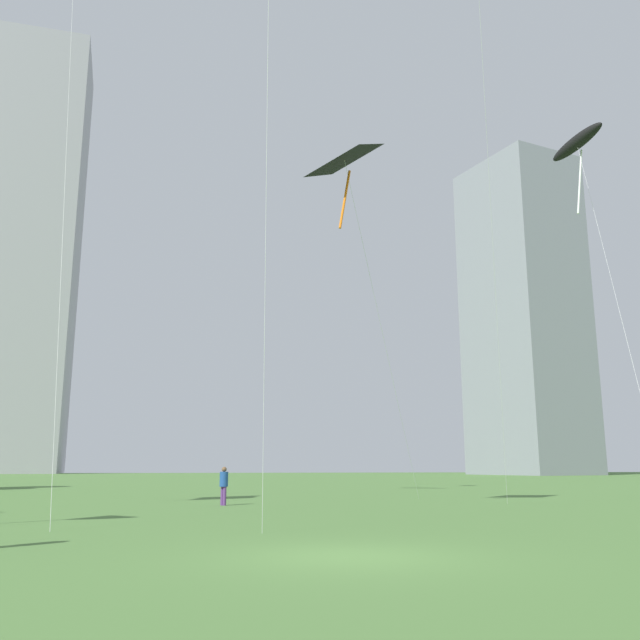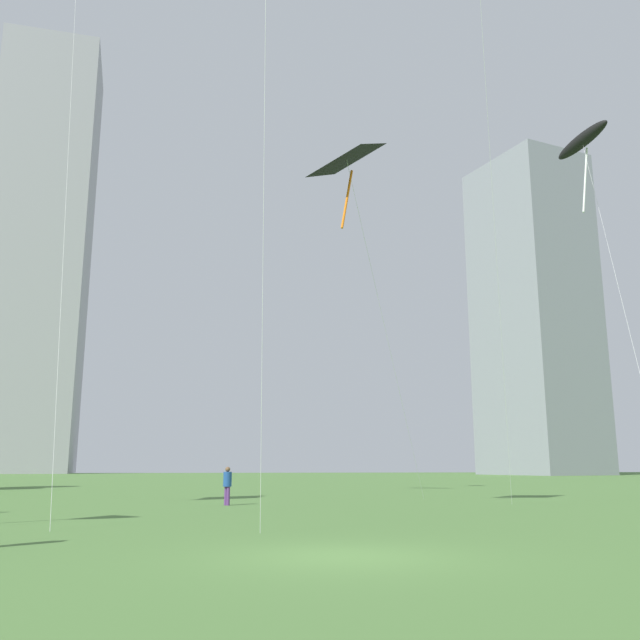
% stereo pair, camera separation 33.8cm
% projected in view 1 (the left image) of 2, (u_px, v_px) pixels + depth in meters
% --- Properties ---
extents(ground, '(280.00, 280.00, 0.00)m').
position_uv_depth(ground, '(349.00, 557.00, 12.61)').
color(ground, '#4C7538').
extents(person_standing_0, '(0.35, 0.35, 1.58)m').
position_uv_depth(person_standing_0, '(224.00, 483.00, 28.78)').
color(person_standing_0, '#593372').
rests_on(person_standing_0, ground).
extents(kite_flying_3, '(6.96, 9.63, 14.73)m').
position_uv_depth(kite_flying_3, '(344.00, 162.00, 28.10)').
color(kite_flying_3, silver).
rests_on(kite_flying_3, ground).
extents(kite_flying_4, '(4.14, 11.17, 18.58)m').
position_uv_depth(kite_flying_4, '(577.00, 144.00, 35.56)').
color(kite_flying_4, silver).
rests_on(kite_flying_4, ground).
extents(distant_highrise_0, '(21.88, 24.53, 93.64)m').
position_uv_depth(distant_highrise_0, '(30.00, 251.00, 147.54)').
color(distant_highrise_0, '#939399').
rests_on(distant_highrise_0, ground).
extents(distant_highrise_1, '(19.60, 21.94, 56.87)m').
position_uv_depth(distant_highrise_1, '(524.00, 314.00, 124.05)').
color(distant_highrise_1, gray).
rests_on(distant_highrise_1, ground).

